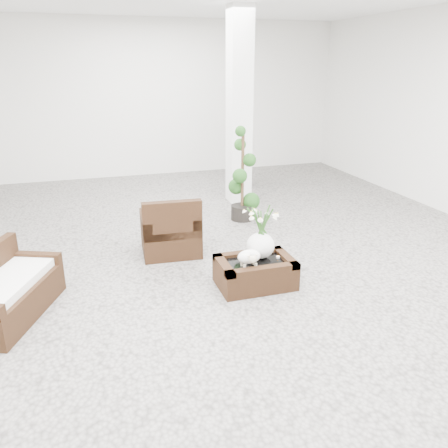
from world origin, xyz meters
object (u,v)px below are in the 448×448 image
object	(u,v)px
coffee_table	(255,274)
topiary	(243,175)
loveseat	(7,286)
armchair	(170,224)

from	to	relation	value
coffee_table	topiary	size ratio (longest dim) A/B	0.57
coffee_table	loveseat	world-z (taller)	loveseat
armchair	loveseat	distance (m)	2.30
armchair	topiary	distance (m)	1.80
coffee_table	armchair	distance (m)	1.56
coffee_table	armchair	size ratio (longest dim) A/B	1.07
coffee_table	armchair	world-z (taller)	armchair
armchair	loveseat	size ratio (longest dim) A/B	0.64
loveseat	topiary	xyz separation A→B (m)	(3.40, 2.23, 0.44)
coffee_table	loveseat	distance (m)	2.74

